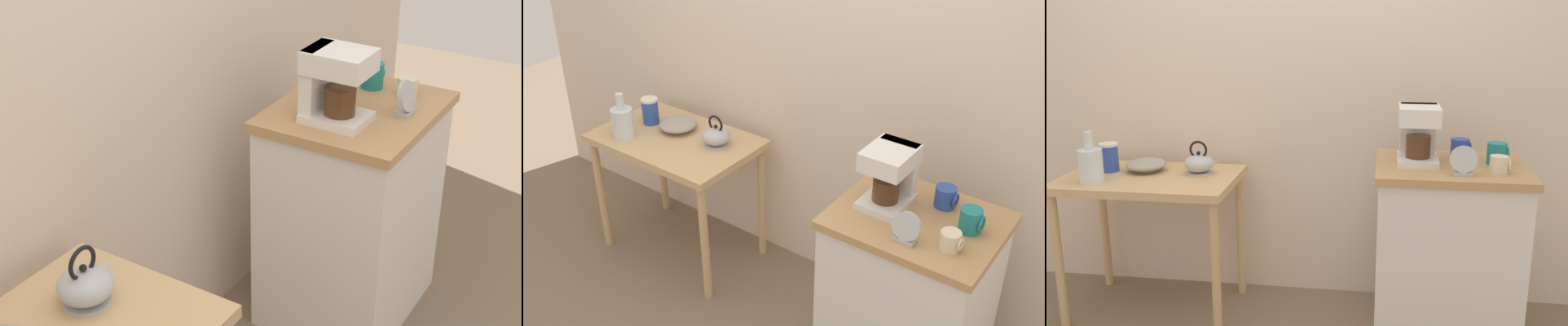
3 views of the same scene
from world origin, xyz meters
TOP-DOWN VIEW (x-y plane):
  - ground_plane at (0.00, 0.00)m, footprint 8.00×8.00m
  - back_wall at (0.10, 0.46)m, footprint 4.40×0.10m
  - wooden_table at (-0.68, 0.07)m, footprint 0.88×0.56m
  - kitchen_counter at (0.80, -0.04)m, footprint 0.67×0.55m
  - bowl_stoneware at (-0.73, 0.15)m, footprint 0.21×0.21m
  - teakettle at (-0.44, 0.14)m, footprint 0.18×0.15m
  - glass_carafe_vase at (-0.91, -0.08)m, footprint 0.12×0.12m
  - canister_enamel at (-0.91, 0.12)m, footprint 0.09×0.09m
  - coffee_maker at (0.65, -0.01)m, footprint 0.18×0.22m
  - mug_blue at (0.85, 0.10)m, footprint 0.09×0.09m
  - mug_small_cream at (0.98, -0.16)m, footprint 0.08×0.08m
  - mug_dark_teal at (1.00, -0.01)m, footprint 0.09×0.09m
  - table_clock at (0.82, -0.21)m, footprint 0.11×0.06m

SIDE VIEW (x-z plane):
  - ground_plane at x=0.00m, z-range 0.00..0.00m
  - kitchen_counter at x=0.80m, z-range 0.00..0.89m
  - wooden_table at x=-0.68m, z-range 0.27..1.01m
  - bowl_stoneware at x=-0.73m, z-range 0.75..0.81m
  - teakettle at x=-0.44m, z-range 0.71..0.88m
  - canister_enamel at x=-0.91m, z-range 0.74..0.89m
  - glass_carafe_vase at x=-0.91m, z-range 0.71..0.96m
  - mug_small_cream at x=0.98m, z-range 0.88..0.96m
  - mug_blue at x=0.85m, z-range 0.88..0.97m
  - mug_dark_teal at x=1.00m, z-range 0.88..0.98m
  - table_clock at x=0.82m, z-range 0.88..1.00m
  - coffee_maker at x=0.65m, z-range 0.89..1.15m
  - back_wall at x=0.10m, z-range 0.00..2.80m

